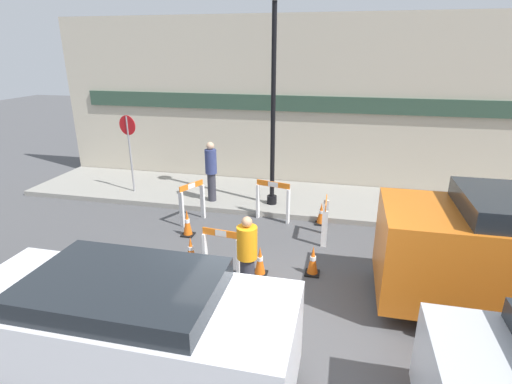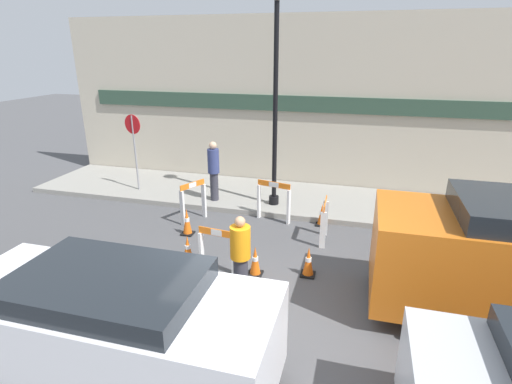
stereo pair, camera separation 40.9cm
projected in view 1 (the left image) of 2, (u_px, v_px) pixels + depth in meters
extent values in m
plane|color=#4C4C4F|center=(273.00, 324.00, 6.88)|extent=(60.00, 60.00, 0.00)
cube|color=gray|center=(308.00, 200.00, 12.32)|extent=(18.00, 2.93, 0.15)
cube|color=#BCB29E|center=(317.00, 105.00, 12.83)|extent=(18.00, 0.12, 5.50)
cube|color=#2D4738|center=(317.00, 104.00, 12.71)|extent=(16.20, 0.10, 0.50)
cylinder|color=black|center=(272.00, 200.00, 11.78)|extent=(0.29, 0.29, 0.24)
cylinder|color=black|center=(273.00, 110.00, 10.89)|extent=(0.13, 0.13, 5.49)
cylinder|color=gray|center=(131.00, 155.00, 12.45)|extent=(0.06, 0.06, 2.40)
cylinder|color=red|center=(127.00, 125.00, 12.13)|extent=(0.59, 0.13, 0.60)
cube|color=white|center=(205.00, 251.00, 8.51)|extent=(0.08, 0.14, 0.81)
cube|color=white|center=(239.00, 257.00, 8.27)|extent=(0.08, 0.14, 0.81)
cube|color=orange|center=(221.00, 233.00, 8.23)|extent=(0.83, 0.12, 0.15)
cube|color=white|center=(221.00, 233.00, 8.23)|extent=(0.25, 0.06, 0.14)
cube|color=white|center=(324.00, 229.00, 9.43)|extent=(0.13, 0.06, 0.92)
cube|color=white|center=(325.00, 217.00, 10.09)|extent=(0.13, 0.06, 0.92)
cube|color=orange|center=(326.00, 203.00, 9.58)|extent=(0.04, 0.78, 0.15)
cube|color=white|center=(326.00, 203.00, 9.58)|extent=(0.04, 0.23, 0.14)
cube|color=white|center=(288.00, 206.00, 10.69)|extent=(0.09, 0.14, 0.98)
cube|color=white|center=(258.00, 201.00, 11.06)|extent=(0.09, 0.14, 0.98)
cube|color=orange|center=(273.00, 184.00, 10.68)|extent=(0.94, 0.24, 0.15)
cube|color=white|center=(273.00, 184.00, 10.68)|extent=(0.29, 0.09, 0.14)
cube|color=white|center=(203.00, 201.00, 11.04)|extent=(0.14, 0.11, 0.97)
cube|color=white|center=(182.00, 210.00, 10.48)|extent=(0.14, 0.11, 0.97)
cube|color=orange|center=(191.00, 186.00, 10.57)|extent=(0.38, 0.75, 0.15)
cube|color=white|center=(191.00, 186.00, 10.57)|extent=(0.13, 0.23, 0.13)
cube|color=black|center=(312.00, 273.00, 8.40)|extent=(0.30, 0.30, 0.04)
cone|color=orange|center=(313.00, 259.00, 8.29)|extent=(0.23, 0.23, 0.61)
cylinder|color=white|center=(313.00, 258.00, 8.28)|extent=(0.13, 0.13, 0.09)
cube|color=black|center=(321.00, 223.00, 10.80)|extent=(0.30, 0.30, 0.04)
cone|color=orange|center=(321.00, 213.00, 10.70)|extent=(0.23, 0.22, 0.57)
cylinder|color=white|center=(321.00, 212.00, 10.69)|extent=(0.13, 0.13, 0.08)
cube|color=black|center=(188.00, 235.00, 10.14)|extent=(0.30, 0.30, 0.04)
cone|color=orange|center=(187.00, 222.00, 10.02)|extent=(0.22, 0.22, 0.66)
cylinder|color=white|center=(187.00, 221.00, 10.01)|extent=(0.13, 0.13, 0.09)
cube|color=black|center=(192.00, 262.00, 8.84)|extent=(0.30, 0.30, 0.04)
cone|color=orange|center=(191.00, 249.00, 8.73)|extent=(0.22, 0.23, 0.60)
cylinder|color=white|center=(191.00, 248.00, 8.72)|extent=(0.13, 0.13, 0.08)
cube|color=black|center=(260.00, 274.00, 8.38)|extent=(0.30, 0.30, 0.04)
cone|color=orange|center=(260.00, 260.00, 8.27)|extent=(0.23, 0.23, 0.62)
cylinder|color=white|center=(260.00, 259.00, 8.26)|extent=(0.13, 0.13, 0.09)
cylinder|color=#33333D|center=(247.00, 275.00, 7.65)|extent=(0.33, 0.33, 0.76)
cylinder|color=orange|center=(247.00, 243.00, 7.42)|extent=(0.46, 0.46, 0.63)
sphere|color=tan|center=(247.00, 222.00, 7.27)|extent=(0.24, 0.24, 0.20)
cylinder|color=#33333D|center=(212.00, 187.00, 11.92)|extent=(0.27, 0.27, 0.86)
cylinder|color=navy|center=(211.00, 162.00, 11.65)|extent=(0.38, 0.38, 0.72)
sphere|color=#DBAD89|center=(210.00, 146.00, 11.49)|extent=(0.25, 0.25, 0.22)
cube|color=silver|center=(130.00, 337.00, 5.24)|extent=(4.35, 1.72, 1.24)
cube|color=#1E2328|center=(125.00, 297.00, 5.03)|extent=(2.39, 1.58, 0.55)
cylinder|color=black|center=(246.00, 346.00, 5.95)|extent=(0.60, 0.18, 0.60)
cylinder|color=black|center=(86.00, 320.00, 6.52)|extent=(0.60, 0.18, 0.60)
cylinder|color=black|center=(469.00, 383.00, 5.29)|extent=(0.60, 0.18, 0.60)
cylinder|color=black|center=(424.00, 264.00, 8.20)|extent=(0.60, 0.18, 0.60)
cylinder|color=black|center=(444.00, 325.00, 6.40)|extent=(0.60, 0.18, 0.60)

